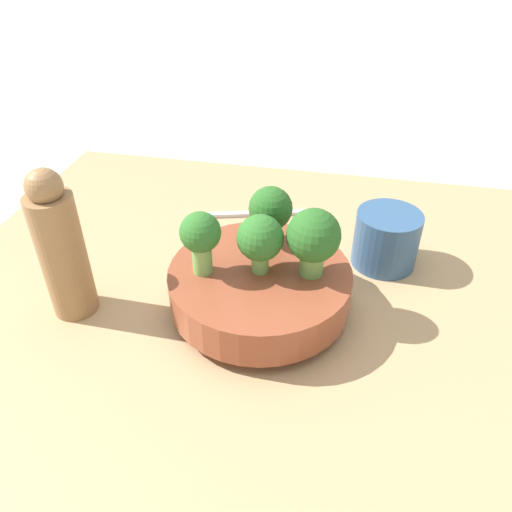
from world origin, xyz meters
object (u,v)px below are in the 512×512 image
object	(u,v)px
bowl	(256,286)
cup	(386,239)
pepper_mill	(61,248)
fork	(259,214)

from	to	relation	value
bowl	cup	distance (m)	0.20
bowl	cup	bearing A→B (deg)	-139.59
cup	pepper_mill	xyz separation A→B (m)	(0.37, 0.17, 0.05)
bowl	cup	xyz separation A→B (m)	(-0.15, -0.13, 0.00)
pepper_mill	fork	bearing A→B (deg)	-124.04
bowl	fork	xyz separation A→B (m)	(0.04, -0.22, -0.03)
cup	fork	bearing A→B (deg)	-24.37
bowl	pepper_mill	world-z (taller)	pepper_mill
bowl	pepper_mill	bearing A→B (deg)	11.39
cup	pepper_mill	world-z (taller)	pepper_mill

